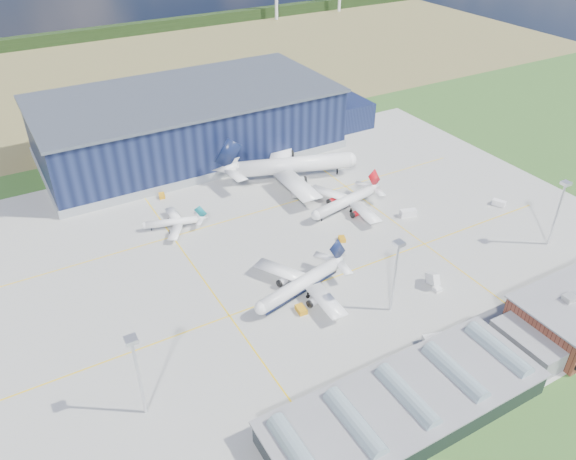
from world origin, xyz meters
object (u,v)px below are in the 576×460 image
object	(u,v)px
airliner_widebody	(293,157)
hangar	(194,124)
gse_van_a	(408,213)
gse_tug_a	(301,310)
airliner_navy	(299,279)
airliner_regional	(172,219)
light_mast_center	(396,265)
gse_tug_c	(162,196)
gse_cart_a	(306,186)
light_mast_west	(136,364)
car_a	(453,340)
airliner_red	(345,197)
airstair	(432,281)
gse_tug_b	(342,239)
gse_van_c	(434,340)
light_mast_east	(560,203)
car_b	(552,293)
gse_van_b	(499,203)

from	to	relation	value
airliner_widebody	hangar	bearing A→B (deg)	135.73
gse_van_a	gse_tug_a	bearing A→B (deg)	131.12
hangar	airliner_widebody	size ratio (longest dim) A/B	2.54
airliner_navy	airliner_regional	size ratio (longest dim) A/B	1.61
gse_van_a	light_mast_center	bearing A→B (deg)	153.08
light_mast_center	gse_tug_c	bearing A→B (deg)	110.42
hangar	gse_cart_a	bearing A→B (deg)	-66.16
light_mast_west	car_a	distance (m)	79.71
gse_tug_a	gse_tug_c	size ratio (longest dim) A/B	1.12
light_mast_west	airliner_navy	distance (m)	54.94
airliner_red	airstair	xyz separation A→B (m)	(-1.81, -48.04, -4.01)
light_mast_west	gse_tug_a	xyz separation A→B (m)	(48.01, 11.70, -14.65)
light_mast_west	car_a	size ratio (longest dim) A/B	7.32
light_mast_west	light_mast_center	size ratio (longest dim) A/B	1.00
hangar	gse_tug_b	bearing A→B (deg)	-80.56
light_mast_west	airliner_red	world-z (taller)	light_mast_west
airliner_regional	airstair	xyz separation A→B (m)	(55.38, -67.60, -2.05)
gse_tug_c	gse_van_c	distance (m)	113.68
airstair	gse_tug_a	bearing A→B (deg)	-178.67
light_mast_center	gse_van_a	world-z (taller)	light_mast_center
hangar	airliner_widebody	xyz separation A→B (m)	(22.90, -44.25, -2.30)
gse_tug_c	car_a	size ratio (longest dim) A/B	1.06
light_mast_east	gse_tug_b	world-z (taller)	light_mast_east
airliner_regional	gse_van_a	world-z (taller)	airliner_regional
light_mast_east	airliner_regional	world-z (taller)	light_mast_east
gse_tug_a	gse_van_a	world-z (taller)	gse_van_a
gse_cart_a	car_b	bearing A→B (deg)	-90.93
gse_van_c	gse_tug_c	bearing A→B (deg)	35.92
gse_cart_a	airstair	world-z (taller)	airstair
airliner_navy	airliner_widebody	size ratio (longest dim) A/B	0.63
airstair	light_mast_east	bearing A→B (deg)	11.77
car_b	car_a	bearing A→B (deg)	86.99
airliner_navy	gse_tug_b	world-z (taller)	airliner_navy
gse_van_a	car_a	xyz separation A→B (m)	(-30.47, -54.20, -0.71)
light_mast_east	gse_van_a	bearing A→B (deg)	128.05
airliner_red	airliner_navy	bearing A→B (deg)	29.79
light_mast_center	car_b	world-z (taller)	light_mast_center
light_mast_east	gse_tug_c	bearing A→B (deg)	137.17
gse_tug_a	gse_van_b	xyz separation A→B (m)	(92.01, 13.81, 0.27)
hangar	gse_van_b	bearing A→B (deg)	-52.13
hangar	gse_tug_c	size ratio (longest dim) A/B	43.33
airliner_widebody	car_a	distance (m)	99.40
hangar	gse_tug_c	xyz separation A→B (m)	(-27.06, -32.80, -10.88)
car_a	gse_van_c	bearing A→B (deg)	67.02
gse_van_c	car_a	distance (m)	5.40
gse_van_b	car_b	world-z (taller)	gse_van_b
hangar	gse_van_a	size ratio (longest dim) A/B	25.36
gse_tug_b	gse_tug_c	world-z (taller)	gse_tug_c
light_mast_west	gse_cart_a	world-z (taller)	light_mast_west
light_mast_center	gse_van_a	bearing A→B (deg)	44.63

